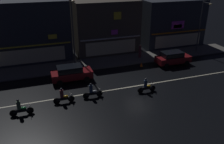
# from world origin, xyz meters

# --- Properties ---
(ground_plane) EXTENTS (140.00, 140.00, 0.00)m
(ground_plane) POSITION_xyz_m (0.00, 0.00, 0.00)
(ground_plane) COLOR black
(lane_divider_stripe) EXTENTS (32.97, 0.16, 0.01)m
(lane_divider_stripe) POSITION_xyz_m (0.00, 0.00, 0.01)
(lane_divider_stripe) COLOR beige
(lane_divider_stripe) RESTS_ON ground
(sidewalk_far) EXTENTS (34.71, 3.71, 0.14)m
(sidewalk_far) POSITION_xyz_m (0.00, 7.26, 0.07)
(sidewalk_far) COLOR #5B5954
(sidewalk_far) RESTS_ON ground
(storefront_left_block) EXTENTS (10.53, 6.37, 7.57)m
(storefront_left_block) POSITION_xyz_m (-10.41, 12.21, 3.78)
(storefront_left_block) COLOR #2D333D
(storefront_left_block) RESTS_ON ground
(storefront_center_block) EXTENTS (8.72, 7.66, 7.20)m
(storefront_center_block) POSITION_xyz_m (0.00, 12.86, 3.60)
(storefront_center_block) COLOR #4C443A
(storefront_center_block) RESTS_ON ground
(storefront_right_block) EXTENTS (9.37, 7.87, 6.90)m
(storefront_right_block) POSITION_xyz_m (10.41, 12.96, 3.45)
(storefront_right_block) COLOR #2D333D
(storefront_right_block) RESTS_ON ground
(streetlamp_west) EXTENTS (0.44, 1.64, 7.92)m
(streetlamp_west) POSITION_xyz_m (-5.22, 7.41, 4.76)
(streetlamp_west) COLOR #47494C
(streetlamp_west) RESTS_ON sidewalk_far
(streetlamp_mid) EXTENTS (0.44, 1.64, 6.94)m
(streetlamp_mid) POSITION_xyz_m (12.11, 6.68, 4.24)
(streetlamp_mid) COLOR #47494C
(streetlamp_mid) RESTS_ON sidewalk_far
(pedestrian_on_sidewalk) EXTENTS (0.35, 0.35, 1.78)m
(pedestrian_on_sidewalk) POSITION_xyz_m (3.43, 7.30, 0.97)
(pedestrian_on_sidewalk) COLOR brown
(pedestrian_on_sidewalk) RESTS_ON sidewalk_far
(parked_car_near_kerb) EXTENTS (4.30, 1.98, 1.67)m
(parked_car_near_kerb) POSITION_xyz_m (6.39, 4.00, 0.87)
(parked_car_near_kerb) COLOR maroon
(parked_car_near_kerb) RESTS_ON ground
(parked_car_trailing) EXTENTS (4.30, 1.98, 1.67)m
(parked_car_trailing) POSITION_xyz_m (-6.38, 3.46, 0.87)
(parked_car_trailing) COLOR maroon
(parked_car_trailing) RESTS_ON ground
(motorcycle_lead) EXTENTS (1.90, 0.60, 1.52)m
(motorcycle_lead) POSITION_xyz_m (0.05, -1.47, 0.63)
(motorcycle_lead) COLOR black
(motorcycle_lead) RESTS_ON ground
(motorcycle_following) EXTENTS (1.90, 0.60, 1.52)m
(motorcycle_following) POSITION_xyz_m (-7.86, -0.92, 0.63)
(motorcycle_following) COLOR black
(motorcycle_following) RESTS_ON ground
(motorcycle_opposite_lane) EXTENTS (1.90, 0.60, 1.52)m
(motorcycle_opposite_lane) POSITION_xyz_m (-5.19, -0.83, 0.63)
(motorcycle_opposite_lane) COLOR black
(motorcycle_opposite_lane) RESTS_ON ground
(motorcycle_trailing_far) EXTENTS (1.90, 0.60, 1.52)m
(motorcycle_trailing_far) POSITION_xyz_m (-11.43, -1.72, 0.63)
(motorcycle_trailing_far) COLOR black
(motorcycle_trailing_far) RESTS_ON ground
(traffic_cone) EXTENTS (0.36, 0.36, 0.55)m
(traffic_cone) POSITION_xyz_m (2.42, 4.62, 0.28)
(traffic_cone) COLOR orange
(traffic_cone) RESTS_ON ground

